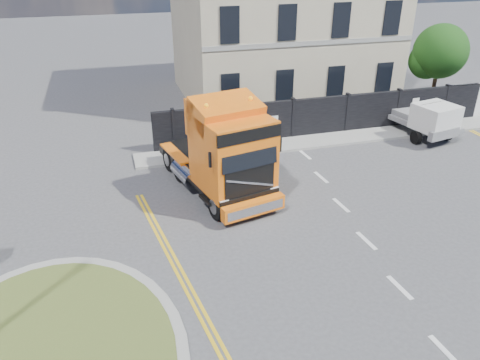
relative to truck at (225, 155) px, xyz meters
name	(u,v)px	position (x,y,z in m)	size (l,w,h in m)	color
ground	(279,248)	(0.78, -3.99, -1.75)	(120.00, 120.00, 0.00)	#424244
hoarding_fence	(338,115)	(7.33, 5.01, -0.75)	(18.80, 0.25, 2.00)	black
georgian_building	(281,1)	(6.78, 12.51, 4.03)	(12.30, 10.30, 12.80)	#B8AF92
tree	(437,54)	(15.16, 8.11, 1.30)	(3.20, 3.20, 4.80)	#382619
pavement_far	(335,139)	(6.78, 4.11, -1.69)	(20.00, 1.60, 0.12)	gray
truck	(225,155)	(0.00, 0.00, 0.00)	(3.77, 6.88, 3.90)	black
flatbed_pickup	(427,119)	(11.32, 3.13, -0.72)	(2.68, 4.87, 1.91)	slate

